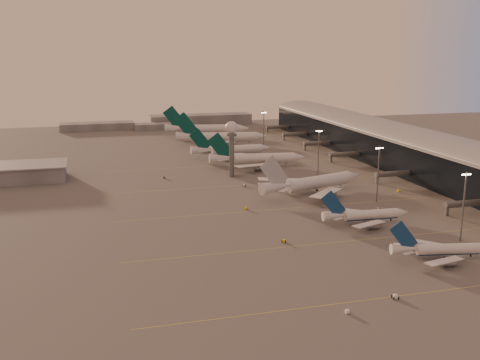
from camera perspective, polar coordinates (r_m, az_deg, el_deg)
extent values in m
plane|color=#4D4B4B|center=(187.13, 6.88, -7.69)|extent=(700.00, 700.00, 0.00)
cube|color=gold|center=(172.76, 20.80, -10.33)|extent=(180.00, 0.25, 0.02)
cube|color=gold|center=(208.00, 13.57, -5.80)|extent=(180.00, 0.25, 0.02)
cube|color=gold|center=(246.44, 8.59, -2.58)|extent=(180.00, 0.25, 0.02)
cube|color=gold|center=(286.79, 4.99, -0.23)|extent=(180.00, 0.25, 0.02)
cube|color=gold|center=(333.03, 2.04, 1.71)|extent=(180.00, 0.25, 0.02)
cube|color=black|center=(328.13, 17.32, 2.54)|extent=(36.00, 360.00, 18.00)
cylinder|color=gray|center=(326.67, 17.43, 4.09)|extent=(10.08, 360.00, 10.08)
cube|color=gray|center=(326.64, 17.43, 4.12)|extent=(40.00, 362.00, 0.80)
cylinder|color=#5A5C61|center=(248.94, 22.21, -2.20)|extent=(22.00, 2.80, 2.80)
cube|color=#5A5C61|center=(243.68, 20.28, -2.92)|extent=(1.20, 1.20, 4.40)
cylinder|color=#5A5C61|center=(295.51, 15.47, 0.63)|extent=(22.00, 2.80, 2.80)
cube|color=#5A5C61|center=(291.10, 13.74, 0.08)|extent=(1.20, 1.20, 4.40)
cylinder|color=#5A5C61|center=(343.79, 10.76, 2.61)|extent=(22.00, 2.80, 2.80)
cube|color=#5A5C61|center=(340.01, 9.23, 2.16)|extent=(1.20, 1.20, 4.40)
cylinder|color=#5A5C61|center=(381.39, 8.02, 3.75)|extent=(22.00, 2.80, 2.80)
cube|color=#5A5C61|center=(377.98, 6.62, 3.35)|extent=(1.20, 1.20, 4.40)
cylinder|color=#5A5C61|center=(419.82, 5.78, 4.68)|extent=(22.00, 2.80, 2.80)
cube|color=#5A5C61|center=(416.73, 4.48, 4.32)|extent=(1.20, 1.20, 4.40)
cylinder|color=#5A5C61|center=(457.01, 3.99, 5.41)|extent=(22.00, 2.80, 2.80)
cube|color=#5A5C61|center=(454.17, 2.79, 5.08)|extent=(1.20, 1.20, 4.40)
cylinder|color=#5A5C61|center=(295.89, -0.85, 2.42)|extent=(2.60, 2.60, 22.00)
cylinder|color=#5A5C61|center=(293.95, -0.86, 4.62)|extent=(5.20, 5.20, 1.20)
sphere|color=silver|center=(293.39, -0.87, 5.37)|extent=(6.40, 6.40, 6.40)
cylinder|color=#5A5C61|center=(292.91, -0.87, 6.09)|extent=(0.16, 0.16, 2.00)
cylinder|color=#5A5C61|center=(211.27, 21.74, -2.55)|extent=(0.56, 0.56, 25.00)
cube|color=#5A5C61|center=(208.52, 22.02, 0.63)|extent=(3.60, 0.25, 0.25)
sphere|color=#FFEABF|center=(207.71, 21.68, 0.50)|extent=(0.56, 0.56, 0.56)
sphere|color=#FFEABF|center=(208.31, 21.90, 0.51)|extent=(0.56, 0.56, 0.56)
sphere|color=#FFEABF|center=(208.91, 22.12, 0.53)|extent=(0.56, 0.56, 0.56)
sphere|color=#FFEABF|center=(209.51, 22.34, 0.54)|extent=(0.56, 0.56, 0.56)
cylinder|color=#5A5C61|center=(254.35, 13.85, 0.58)|extent=(0.56, 0.56, 25.00)
cube|color=#5A5C61|center=(252.08, 14.00, 3.24)|extent=(3.60, 0.25, 0.25)
sphere|color=#FFEABF|center=(251.42, 13.69, 3.14)|extent=(0.56, 0.56, 0.56)
sphere|color=#FFEABF|center=(251.90, 13.89, 3.15)|extent=(0.56, 0.56, 0.56)
sphere|color=#FFEABF|center=(252.38, 14.09, 3.16)|extent=(0.56, 0.56, 0.56)
sphere|color=#FFEABF|center=(252.87, 14.29, 3.17)|extent=(0.56, 0.56, 0.56)
cylinder|color=#5A5C61|center=(300.59, 7.97, 2.75)|extent=(0.56, 0.56, 25.00)
cube|color=#5A5C61|center=(298.66, 8.05, 5.02)|extent=(3.60, 0.25, 0.25)
sphere|color=#FFEABF|center=(298.13, 7.78, 4.93)|extent=(0.56, 0.56, 0.56)
sphere|color=#FFEABF|center=(298.52, 7.95, 4.94)|extent=(0.56, 0.56, 0.56)
sphere|color=#FFEABF|center=(298.91, 8.13, 4.94)|extent=(0.56, 0.56, 0.56)
sphere|color=#FFEABF|center=(299.31, 8.31, 4.95)|extent=(0.56, 0.56, 0.56)
cylinder|color=#5A5C61|center=(383.24, 2.42, 5.12)|extent=(0.56, 0.56, 25.00)
cube|color=#5A5C61|center=(381.73, 2.44, 6.91)|extent=(3.60, 0.25, 0.25)
sphere|color=#FFEABF|center=(381.33, 2.22, 6.84)|extent=(0.56, 0.56, 0.56)
sphere|color=#FFEABF|center=(381.63, 2.37, 6.84)|extent=(0.56, 0.56, 0.56)
sphere|color=#FFEABF|center=(381.93, 2.51, 6.85)|extent=(0.56, 0.56, 0.56)
sphere|color=#FFEABF|center=(382.23, 2.65, 6.85)|extent=(0.56, 0.56, 0.56)
cube|color=slate|center=(485.82, -14.31, 5.32)|extent=(60.00, 18.00, 6.00)
cube|color=slate|center=(504.88, -4.04, 6.15)|extent=(90.00, 20.00, 9.00)
cube|color=slate|center=(479.31, -8.28, 5.43)|extent=(40.00, 15.00, 5.00)
cylinder|color=silver|center=(194.66, 20.37, -6.72)|extent=(20.92, 7.35, 3.51)
cylinder|color=navy|center=(194.92, 20.35, -6.94)|extent=(20.32, 6.30, 2.53)
cone|color=silver|center=(188.98, 16.31, -6.87)|extent=(9.16, 5.08, 3.51)
cube|color=silver|center=(185.47, 20.02, -7.88)|extent=(15.28, 7.69, 1.10)
cylinder|color=gray|center=(188.78, 20.43, -8.07)|extent=(4.35, 3.00, 2.28)
cube|color=gray|center=(188.44, 20.46, -7.79)|extent=(0.32, 0.28, 1.40)
cube|color=silver|center=(200.31, 18.02, -6.16)|extent=(13.78, 12.06, 1.10)
cylinder|color=gray|center=(200.02, 18.88, -6.74)|extent=(4.35, 3.00, 2.28)
cube|color=gray|center=(199.70, 18.90, -6.47)|extent=(0.32, 0.28, 1.40)
cube|color=navy|center=(187.42, 16.28, -5.63)|extent=(9.52, 2.14, 10.46)
cube|color=silver|center=(185.47, 16.75, -7.26)|extent=(4.24, 2.49, 0.23)
cube|color=silver|center=(192.47, 15.91, -6.45)|extent=(4.09, 3.59, 0.23)
cylinder|color=black|center=(198.80, 22.39, -7.22)|extent=(0.46, 0.46, 0.92)
cylinder|color=black|center=(196.50, 19.63, -7.20)|extent=(1.09, 0.65, 1.02)
cylinder|color=black|center=(193.05, 20.11, -7.61)|extent=(1.09, 0.65, 1.02)
cylinder|color=silver|center=(224.50, 13.22, -3.56)|extent=(22.03, 4.83, 3.72)
cylinder|color=navy|center=(224.74, 13.21, -3.76)|extent=(21.54, 3.76, 2.68)
cone|color=silver|center=(230.31, 16.16, -3.31)|extent=(4.42, 3.93, 3.72)
cone|color=silver|center=(218.29, 9.53, -3.74)|extent=(9.35, 4.18, 3.72)
cube|color=silver|center=(214.57, 12.95, -4.51)|extent=(15.88, 10.03, 1.17)
cylinder|color=gray|center=(218.05, 13.33, -4.71)|extent=(4.35, 2.63, 2.42)
cube|color=gray|center=(217.73, 13.34, -4.45)|extent=(0.31, 0.26, 1.49)
cube|color=silver|center=(230.49, 11.03, -3.18)|extent=(15.45, 11.27, 1.17)
cylinder|color=gray|center=(230.13, 11.84, -3.68)|extent=(4.35, 2.63, 2.42)
cube|color=gray|center=(229.83, 11.85, -3.43)|extent=(0.31, 0.26, 1.49)
cube|color=navy|center=(216.83, 9.47, -2.58)|extent=(10.22, 0.86, 11.09)
cube|color=silver|center=(214.53, 9.96, -4.03)|extent=(4.52, 3.12, 0.24)
cube|color=silver|center=(222.03, 9.14, -3.40)|extent=(4.47, 3.43, 0.24)
cylinder|color=black|center=(228.85, 15.07, -4.01)|extent=(0.49, 0.49, 0.98)
cylinder|color=black|center=(226.35, 12.55, -4.04)|extent=(1.10, 0.54, 1.08)
cylinder|color=black|center=(222.64, 13.01, -4.36)|extent=(1.10, 0.54, 1.08)
cylinder|color=silver|center=(268.24, 8.04, -0.39)|extent=(36.19, 16.34, 5.65)
cylinder|color=silver|center=(268.54, 8.04, -0.66)|extent=(35.02, 14.61, 4.07)
cone|color=silver|center=(282.52, 11.37, 0.17)|extent=(8.38, 7.51, 5.65)
cone|color=silver|center=(252.43, 3.62, -0.99)|extent=(16.17, 9.98, 5.65)
cube|color=silver|center=(251.87, 8.74, -1.55)|extent=(22.46, 22.77, 1.68)
cylinder|color=gray|center=(257.84, 8.93, -1.73)|extent=(7.79, 5.62, 3.67)
cube|color=gray|center=(257.51, 8.94, -1.45)|extent=(0.33, 0.30, 2.26)
cube|color=silver|center=(274.36, 4.59, -0.21)|extent=(26.63, 10.60, 1.68)
cylinder|color=gray|center=(274.80, 5.76, -0.70)|extent=(7.79, 5.62, 3.67)
cube|color=gray|center=(274.50, 5.76, -0.44)|extent=(0.33, 0.30, 2.26)
cube|color=#ABAEB3|center=(250.44, 3.51, 0.47)|extent=(15.03, 5.05, 16.78)
cube|color=silver|center=(246.80, 4.53, -1.30)|extent=(6.88, 6.73, 0.23)
cube|color=silver|center=(257.72, 2.65, -0.64)|extent=(7.31, 3.62, 0.23)
cylinder|color=black|center=(278.03, 10.17, -0.72)|extent=(0.46, 0.46, 0.91)
cylinder|color=black|center=(268.69, 7.27, -1.10)|extent=(1.09, 0.74, 1.00)
cylinder|color=black|center=(265.74, 7.82, -1.28)|extent=(1.09, 0.74, 1.00)
cylinder|color=silver|center=(322.91, 2.45, 2.05)|extent=(34.80, 9.45, 5.55)
cylinder|color=silver|center=(323.16, 2.45, 1.83)|extent=(33.94, 7.82, 3.99)
cone|color=silver|center=(327.42, 5.98, 2.14)|extent=(7.25, 6.27, 5.55)
cone|color=silver|center=(319.06, -1.86, 2.04)|extent=(14.96, 7.16, 5.55)
cube|color=silver|center=(307.65, 1.42, 1.31)|extent=(25.36, 14.51, 1.64)
cylinder|color=gray|center=(312.16, 2.06, 1.05)|extent=(7.03, 4.34, 3.61)
cube|color=gray|center=(311.88, 2.07, 1.28)|extent=(0.31, 0.27, 2.22)
cube|color=silver|center=(335.61, 0.56, 2.32)|extent=(23.84, 18.93, 1.64)
cylinder|color=gray|center=(333.43, 1.36, 1.84)|extent=(7.03, 4.34, 3.61)
cube|color=gray|center=(333.18, 1.37, 2.06)|extent=(0.31, 0.27, 2.22)
cube|color=#063B38|center=(317.76, -1.99, 3.21)|extent=(15.20, 2.08, 16.41)
cube|color=silver|center=(312.52, -1.76, 1.83)|extent=(7.11, 4.57, 0.24)
cube|color=silver|center=(325.50, -2.04, 2.29)|extent=(6.95, 5.69, 0.24)
cylinder|color=black|center=(326.32, 4.70, 1.51)|extent=(0.48, 0.48, 0.96)
cylinder|color=black|center=(325.10, 1.90, 1.52)|extent=(1.10, 0.60, 1.05)
cylinder|color=black|center=(321.05, 2.03, 1.37)|extent=(1.10, 0.60, 1.05)
cylinder|color=silver|center=(353.58, -0.37, 2.99)|extent=(31.78, 5.83, 5.11)
cylinder|color=silver|center=(353.79, -0.37, 2.80)|extent=(31.12, 4.38, 3.68)
cone|color=silver|center=(359.21, 2.53, 3.14)|extent=(6.25, 5.25, 5.11)
cone|color=silver|center=(348.00, -3.94, 2.90)|extent=(13.40, 5.41, 5.11)
cube|color=silver|center=(339.06, -1.01, 2.39)|extent=(22.66, 15.90, 1.51)
cylinder|color=gray|center=(343.46, -0.53, 2.17)|extent=(6.20, 3.46, 3.32)
cube|color=gray|center=(343.23, -0.53, 2.37)|extent=(0.27, 0.23, 2.04)
cube|color=silver|center=(364.38, -2.14, 3.14)|extent=(22.94, 15.09, 1.51)
cylinder|color=gray|center=(362.73, -1.42, 2.76)|extent=(6.20, 3.46, 3.32)
cube|color=gray|center=(362.51, -1.42, 2.95)|extent=(0.27, 0.23, 2.04)
cube|color=#063B38|center=(346.82, -4.06, 3.88)|extent=(14.06, 0.63, 15.12)
cube|color=silver|center=(342.05, -3.75, 2.74)|extent=(6.50, 4.85, 0.22)
cube|color=silver|center=(353.82, -4.19, 3.09)|extent=(6.53, 4.65, 0.22)
cylinder|color=black|center=(357.63, 1.48, 2.58)|extent=(0.44, 0.44, 0.88)
cylinder|color=black|center=(355.30, -0.86, 2.52)|extent=(0.98, 0.46, 0.97)
cylinder|color=black|center=(351.63, -0.68, 2.41)|extent=(0.98, 0.46, 0.97)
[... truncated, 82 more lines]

